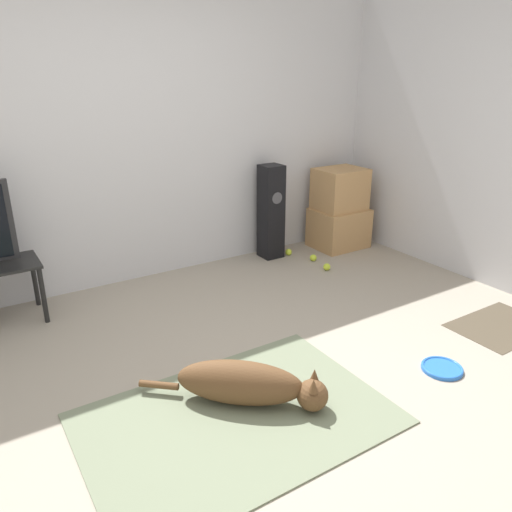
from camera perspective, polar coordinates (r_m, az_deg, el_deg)
The scene contains 12 objects.
ground_plane at distance 2.93m, azimuth -0.17°, elevation -16.46°, with size 12.00×12.00×0.00m, color #9E9384.
wall_back at distance 4.28m, azimuth -15.77°, elevation 13.40°, with size 8.00×0.06×2.55m.
area_rug at distance 2.82m, azimuth -2.17°, elevation -18.06°, with size 1.61×1.09×0.01m.
dog at distance 2.84m, azimuth -0.93°, elevation -14.41°, with size 0.84×0.76×0.25m.
frisbee at distance 3.39m, azimuth 20.49°, elevation -11.91°, with size 0.25×0.25×0.03m.
cardboard_box_lower at distance 5.27m, azimuth 9.44°, elevation 3.20°, with size 0.54×0.44×0.40m.
cardboard_box_upper at distance 5.17m, azimuth 9.58°, elevation 7.55°, with size 0.48×0.39×0.41m.
floor_speaker at distance 4.85m, azimuth 1.72°, elevation 5.05°, with size 0.20×0.21×0.91m.
tennis_ball_by_boxes at distance 4.68m, azimuth 8.10°, elevation -1.24°, with size 0.07×0.07×0.07m.
tennis_ball_near_speaker at distance 5.01m, azimuth 3.74°, elevation 0.46°, with size 0.07×0.07×0.07m.
tennis_ball_loose_on_carpet at distance 4.88m, azimuth 6.56°, elevation -0.21°, with size 0.07×0.07×0.07m.
door_mat at distance 4.08m, azimuth 26.17°, elevation -7.17°, with size 0.71×0.49×0.01m.
Camera 1 is at (-1.24, -1.97, 1.77)m, focal length 35.00 mm.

